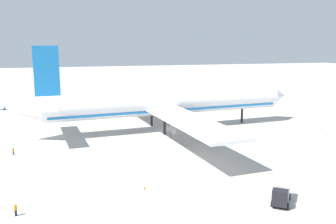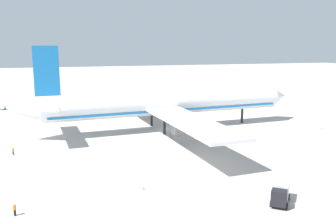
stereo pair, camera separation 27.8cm
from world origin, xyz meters
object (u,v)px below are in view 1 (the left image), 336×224
(baggage_cart_0, at_px, (1,108))
(ground_worker_1, at_px, (16,210))
(airliner, at_px, (165,103))
(service_truck_2, at_px, (281,192))
(traffic_cone_3, at_px, (321,128))
(ground_worker_3, at_px, (13,151))
(traffic_cone_0, at_px, (144,188))
(traffic_cone_2, at_px, (227,100))

(baggage_cart_0, height_order, ground_worker_1, ground_worker_1)
(airliner, xyz_separation_m, ground_worker_1, (-34.15, -44.14, -6.47))
(airliner, height_order, baggage_cart_0, airliner)
(ground_worker_1, bearing_deg, airliner, 52.27)
(baggage_cart_0, bearing_deg, service_truck_2, -62.20)
(baggage_cart_0, xyz_separation_m, traffic_cone_3, (90.24, -58.36, -0.45))
(ground_worker_1, distance_m, ground_worker_3, 30.66)
(traffic_cone_0, distance_m, traffic_cone_2, 100.01)
(ground_worker_3, bearing_deg, traffic_cone_0, -49.43)
(service_truck_2, xyz_separation_m, traffic_cone_3, (38.89, 39.06, -1.34))
(service_truck_2, bearing_deg, ground_worker_3, 137.81)
(service_truck_2, relative_size, traffic_cone_0, 10.24)
(airliner, bearing_deg, baggage_cart_0, 135.88)
(service_truck_2, xyz_separation_m, traffic_cone_0, (-18.40, 10.78, -1.34))
(ground_worker_1, xyz_separation_m, traffic_cone_3, (76.39, 32.33, -0.63))
(ground_worker_3, relative_size, traffic_cone_0, 2.92)
(airliner, bearing_deg, ground_worker_3, -160.03)
(ground_worker_1, distance_m, traffic_cone_2, 114.70)
(airliner, distance_m, traffic_cone_0, 43.41)
(service_truck_2, height_order, traffic_cone_3, service_truck_2)
(ground_worker_1, height_order, traffic_cone_3, ground_worker_1)
(baggage_cart_0, relative_size, traffic_cone_2, 6.24)
(traffic_cone_3, bearing_deg, service_truck_2, -134.87)
(airliner, bearing_deg, traffic_cone_2, 47.58)
(ground_worker_3, bearing_deg, airliner, 19.97)
(service_truck_2, bearing_deg, baggage_cart_0, 117.80)
(ground_worker_1, xyz_separation_m, traffic_cone_2, (73.94, 87.68, -0.63))
(ground_worker_3, bearing_deg, ground_worker_1, -83.41)
(traffic_cone_0, bearing_deg, ground_worker_1, -168.03)
(traffic_cone_0, bearing_deg, service_truck_2, -30.36)
(airliner, bearing_deg, traffic_cone_0, -110.58)
(ground_worker_1, bearing_deg, traffic_cone_0, 11.97)
(airliner, relative_size, traffic_cone_3, 145.70)
(ground_worker_1, height_order, traffic_cone_0, ground_worker_1)
(ground_worker_3, relative_size, traffic_cone_2, 2.92)
(ground_worker_3, distance_m, traffic_cone_3, 79.93)
(baggage_cart_0, xyz_separation_m, traffic_cone_2, (87.80, -3.01, -0.45))
(baggage_cart_0, height_order, traffic_cone_2, baggage_cart_0)
(airliner, xyz_separation_m, traffic_cone_2, (39.79, 43.54, -7.10))
(service_truck_2, relative_size, traffic_cone_2, 10.24)
(service_truck_2, distance_m, baggage_cart_0, 110.13)
(service_truck_2, xyz_separation_m, traffic_cone_2, (36.44, 94.41, -1.34))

